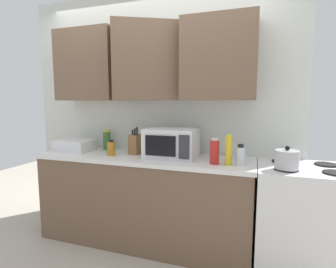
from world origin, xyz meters
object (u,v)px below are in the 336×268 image
knife_block (135,144)px  bottle_yellow_mustard (229,150)px  dish_rack (75,145)px  stove_range (303,220)px  bottle_amber_vinegar (111,148)px  microwave (172,143)px  bottle_red_sauce (214,152)px  bottle_green_oil (107,140)px  bottle_clear_tall (240,155)px  kettle (287,159)px

knife_block → bottle_yellow_mustard: size_ratio=1.07×
dish_rack → knife_block: size_ratio=1.36×
stove_range → bottle_amber_vinegar: bottle_amber_vinegar is taller
bottle_amber_vinegar → dish_rack: bearing=168.4°
stove_range → knife_block: bearing=177.8°
microwave → bottle_red_sauce: size_ratio=2.11×
stove_range → dish_rack: bearing=179.5°
stove_range → bottle_amber_vinegar: (-1.77, -0.09, 0.52)m
knife_block → bottle_green_oil: bearing=161.6°
dish_rack → bottle_green_oil: size_ratio=1.73×
bottle_green_oil → knife_block: bearing=-18.4°
bottle_yellow_mustard → bottle_clear_tall: 0.11m
microwave → dish_rack: size_ratio=1.26×
kettle → bottle_yellow_mustard: bottle_yellow_mustard is taller
kettle → bottle_red_sauce: size_ratio=0.79×
bottle_green_oil → bottle_red_sauce: bearing=-14.3°
stove_range → microwave: (-1.17, 0.02, 0.59)m
kettle → dish_rack: (-2.11, 0.16, -0.03)m
dish_rack → bottle_red_sauce: size_ratio=1.67×
knife_block → bottle_amber_vinegar: bearing=-143.1°
bottle_yellow_mustard → bottle_amber_vinegar: bearing=178.4°
microwave → bottle_amber_vinegar: bearing=-169.8°
microwave → bottle_yellow_mustard: microwave is taller
microwave → bottle_clear_tall: microwave is taller
dish_rack → bottle_red_sauce: (1.54, -0.14, 0.05)m
microwave → bottle_yellow_mustard: (0.55, -0.14, -0.01)m
knife_block → bottle_green_oil: size_ratio=1.28×
microwave → dish_rack: (-1.11, -0.00, -0.08)m
stove_range → bottle_green_oil: bottle_green_oil is taller
knife_block → bottle_red_sauce: 0.85m
dish_rack → bottle_red_sauce: 1.55m
knife_block → bottle_amber_vinegar: (-0.20, -0.15, -0.03)m
dish_rack → kettle: bearing=-4.3°
bottle_clear_tall → bottle_red_sauce: 0.22m
kettle → bottle_red_sauce: (-0.57, 0.02, 0.02)m
dish_rack → bottle_green_oil: (0.29, 0.18, 0.05)m
bottle_red_sauce → stove_range: bearing=9.2°
stove_range → kettle: kettle is taller
bottle_red_sauce → bottle_green_oil: bottle_red_sauce is taller
bottle_clear_tall → bottle_red_sauce: size_ratio=0.78×
bottle_clear_tall → bottle_green_oil: bottle_green_oil is taller
dish_rack → bottle_red_sauce: bearing=-5.1°
microwave → bottle_amber_vinegar: (-0.60, -0.11, -0.07)m
stove_range → kettle: (-0.17, -0.14, 0.53)m
kettle → microwave: microwave is taller
microwave → bottle_red_sauce: bearing=-18.1°
knife_block → bottle_red_sauce: knife_block is taller
kettle → dish_rack: size_ratio=0.48×
bottle_red_sauce → microwave: bearing=161.9°
kettle → bottle_red_sauce: 0.57m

